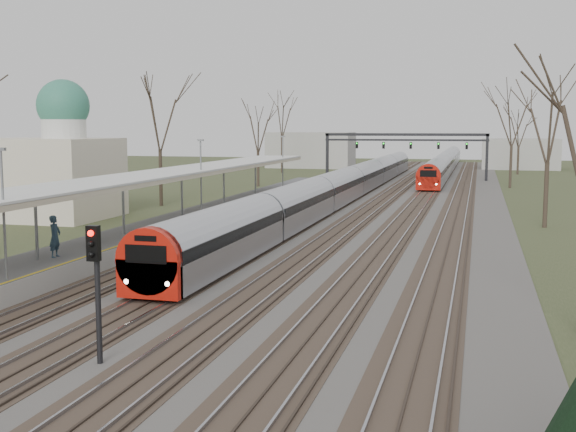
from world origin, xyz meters
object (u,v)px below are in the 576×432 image
object	(u,v)px
train_near	(351,182)
passenger	(55,237)
train_far	(445,162)
signal_post	(96,274)

from	to	relation	value
train_near	passenger	distance (m)	41.80
train_far	passenger	distance (m)	86.42
train_far	passenger	world-z (taller)	train_far
train_near	train_far	distance (m)	44.62
signal_post	passenger	bearing A→B (deg)	127.61
train_far	signal_post	xyz separation A→B (m)	(-5.25, -95.69, 1.25)
passenger	signal_post	size ratio (longest dim) A/B	0.47
train_far	signal_post	bearing A→B (deg)	-93.14
train_near	train_far	xyz separation A→B (m)	(7.00, 44.07, 0.00)
train_near	passenger	world-z (taller)	train_near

